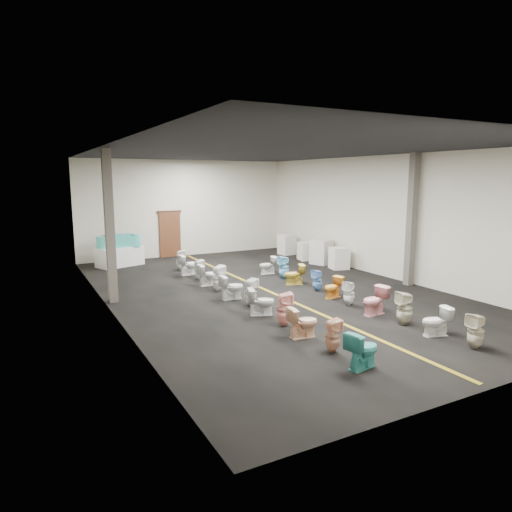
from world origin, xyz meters
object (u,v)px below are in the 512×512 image
object	(u,v)px
display_table	(120,256)
toilet_left_11	(181,260)
bathtub	(119,241)
toilet_left_3	(284,309)
toilet_left_0	(363,349)
toilet_right_3	(375,301)
toilet_right_7	(294,274)
toilet_left_2	(303,322)
appliance_crate_d	(287,244)
toilet_left_4	(261,302)
toilet_left_7	(218,278)
toilet_right_6	(317,280)
toilet_right_2	(405,308)
toilet_left_1	(332,336)
appliance_crate_b	(321,252)
toilet_left_8	(208,275)
toilet_right_9	(268,265)
toilet_left_9	(199,270)
toilet_right_5	(333,287)
appliance_crate_a	(339,258)
appliance_crate_c	(307,251)
toilet_right_4	(349,293)
toilet_right_8	(284,267)
toilet_left_5	(251,292)
toilet_right_0	(476,331)
toilet_left_10	(189,265)
toilet_left_6	(232,287)
toilet_right_1	(436,321)

from	to	relation	value
display_table	toilet_left_11	world-z (taller)	toilet_left_11
bathtub	toilet_left_3	distance (m)	10.23
toilet_left_0	toilet_right_3	xyz separation A→B (m)	(2.66, 2.58, 0.01)
toilet_right_7	toilet_left_2	bearing A→B (deg)	-13.74
appliance_crate_d	toilet_left_11	bearing A→B (deg)	-167.65
toilet_left_0	toilet_left_2	world-z (taller)	toilet_left_0
toilet_left_4	toilet_left_7	bearing A→B (deg)	20.18
toilet_right_6	toilet_right_7	size ratio (longest dim) A/B	1.00
toilet_left_11	toilet_right_2	xyz separation A→B (m)	(2.72, -9.32, 0.02)
toilet_right_2	toilet_left_1	bearing A→B (deg)	-62.79
appliance_crate_b	toilet_left_8	size ratio (longest dim) A/B	1.41
toilet_left_3	toilet_right_9	xyz separation A→B (m)	(2.72, 5.65, -0.09)
appliance_crate_b	toilet_left_9	distance (m)	5.79
toilet_right_5	appliance_crate_d	bearing A→B (deg)	145.88
appliance_crate_a	appliance_crate_b	bearing A→B (deg)	90.00
appliance_crate_c	toilet_right_4	bearing A→B (deg)	-114.93
toilet_left_4	toilet_right_6	xyz separation A→B (m)	(2.91, 1.47, -0.01)
toilet_right_4	toilet_right_8	distance (m)	3.97
bathtub	toilet_left_11	size ratio (longest dim) A/B	2.26
toilet_left_5	toilet_left_11	distance (m)	5.93
toilet_right_0	toilet_right_8	size ratio (longest dim) A/B	0.92
toilet_right_2	toilet_right_5	world-z (taller)	toilet_right_2
toilet_right_2	appliance_crate_b	bearing A→B (deg)	172.70
toilet_left_0	appliance_crate_b	bearing A→B (deg)	-43.22
toilet_left_10	toilet_right_2	size ratio (longest dim) A/B	0.92
toilet_left_0	toilet_left_2	bearing A→B (deg)	-9.73
toilet_right_8	toilet_right_9	distance (m)	1.00
toilet_left_3	toilet_left_10	bearing A→B (deg)	16.17
appliance_crate_c	appliance_crate_a	bearing A→B (deg)	-90.00
appliance_crate_b	toilet_left_0	xyz separation A→B (m)	(-5.80, -9.34, -0.15)
toilet_left_1	toilet_right_8	world-z (taller)	toilet_right_8
toilet_left_11	toilet_right_9	xyz separation A→B (m)	(2.73, -2.31, -0.07)
toilet_left_2	toilet_right_3	bearing A→B (deg)	-72.17
toilet_right_9	toilet_left_5	bearing A→B (deg)	-28.89
toilet_left_0	toilet_right_7	world-z (taller)	toilet_left_0
appliance_crate_b	toilet_right_9	world-z (taller)	appliance_crate_b
toilet_left_7	toilet_left_8	distance (m)	0.89
appliance_crate_a	toilet_left_5	world-z (taller)	appliance_crate_a
toilet_left_2	appliance_crate_b	bearing A→B (deg)	-32.81
toilet_left_6	toilet_left_11	world-z (taller)	toilet_left_11
appliance_crate_b	appliance_crate_d	distance (m)	2.82
display_table	toilet_left_1	world-z (taller)	display_table
toilet_left_2	toilet_left_7	bearing A→B (deg)	5.52
display_table	toilet_right_1	size ratio (longest dim) A/B	2.64
toilet_left_0	toilet_right_1	size ratio (longest dim) A/B	1.09
appliance_crate_d	toilet_right_5	xyz separation A→B (m)	(-3.05, -7.63, -0.15)
toilet_right_8	toilet_right_9	bearing A→B (deg)	-170.91
toilet_left_3	toilet_left_7	xyz separation A→B (m)	(-0.04, 4.06, -0.00)
appliance_crate_b	toilet_right_6	bearing A→B (deg)	-127.48
appliance_crate_c	toilet_left_11	world-z (taller)	toilet_left_11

